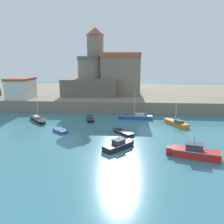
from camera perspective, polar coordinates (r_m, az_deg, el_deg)
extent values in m
plane|color=teal|center=(27.42, -0.40, -11.73)|extent=(200.00, 200.00, 0.00)
cube|color=gray|center=(68.20, 2.48, 4.51)|extent=(120.00, 40.00, 2.68)
cube|color=black|center=(43.96, -5.75, -1.76)|extent=(2.11, 3.65, 0.58)
cube|color=black|center=(42.03, -5.52, -2.45)|extent=(0.83, 0.74, 0.49)
cube|color=white|center=(43.90, -5.76, -1.45)|extent=(2.14, 3.68, 0.07)
cube|color=#997F5B|center=(43.88, -5.76, -1.35)|extent=(1.11, 0.47, 0.08)
cube|color=black|center=(29.59, 1.43, -8.95)|extent=(4.00, 4.16, 0.81)
cube|color=black|center=(31.24, 4.64, -7.78)|extent=(1.15, 1.14, 0.69)
cube|color=white|center=(29.45, 1.43, -8.29)|extent=(4.04, 4.20, 0.07)
cube|color=#333842|center=(29.49, 1.72, -7.67)|extent=(1.88, 1.89, 0.49)
cube|color=#2D333D|center=(29.39, 1.73, -7.15)|extent=(2.02, 2.04, 0.08)
cylinder|color=black|center=(29.22, 1.73, -6.25)|extent=(0.04, 0.04, 0.90)
cube|color=#284C9E|center=(37.50, -13.22, -4.77)|extent=(2.87, 2.72, 0.46)
cube|color=#284C9E|center=(38.81, -14.51, -4.23)|extent=(0.95, 0.97, 0.39)
cube|color=white|center=(37.44, -13.24, -4.49)|extent=(2.90, 2.74, 0.07)
cube|color=#997F5B|center=(37.42, -13.24, -4.37)|extent=(0.90, 1.01, 0.08)
cube|color=orange|center=(42.06, 16.53, -2.87)|extent=(3.77, 5.18, 0.68)
cube|color=orange|center=(44.17, 14.06, -1.96)|extent=(1.01, 0.96, 0.58)
cube|color=black|center=(41.98, 16.56, -2.47)|extent=(3.81, 5.23, 0.07)
cylinder|color=silver|center=(41.82, 16.38, 0.11)|extent=(0.10, 0.10, 3.65)
cylinder|color=silver|center=(41.38, 17.19, -1.90)|extent=(1.20, 2.05, 0.08)
cube|color=#333842|center=(41.56, 17.04, -2.35)|extent=(1.64, 1.84, 0.36)
cube|color=red|center=(29.06, 21.07, -10.10)|extent=(5.78, 3.21, 1.00)
cube|color=red|center=(29.13, 14.81, -9.58)|extent=(1.01, 1.13, 0.85)
cube|color=white|center=(28.88, 21.15, -9.26)|extent=(5.83, 3.24, 0.07)
cube|color=#333842|center=(28.74, 20.66, -8.51)|extent=(2.22, 1.79, 0.69)
cube|color=#2D333D|center=(28.61, 20.72, -7.79)|extent=(2.40, 1.92, 0.08)
cylinder|color=black|center=(28.44, 20.80, -6.87)|extent=(0.04, 0.04, 0.90)
cube|color=black|center=(35.56, 3.15, -5.40)|extent=(3.35, 3.58, 0.48)
cube|color=black|center=(37.11, 1.07, -4.59)|extent=(0.94, 0.92, 0.41)
cube|color=white|center=(35.49, 3.15, -5.09)|extent=(3.39, 3.61, 0.07)
cube|color=#997F5B|center=(35.47, 3.16, -4.97)|extent=(0.98, 0.89, 0.08)
cube|color=black|center=(34.18, 5.22, -6.13)|extent=(0.28, 0.28, 0.36)
cube|color=black|center=(45.24, -18.84, -1.94)|extent=(4.42, 4.77, 0.65)
cube|color=black|center=(42.55, -17.55, -2.78)|extent=(0.82, 0.81, 0.55)
cube|color=white|center=(45.17, -18.87, -1.59)|extent=(4.47, 4.82, 0.07)
cylinder|color=silver|center=(44.32, -18.91, 1.05)|extent=(0.10, 0.10, 4.32)
cylinder|color=silver|center=(45.65, -19.19, -0.71)|extent=(1.66, 1.86, 0.08)
cube|color=silver|center=(45.61, -19.10, -1.19)|extent=(1.67, 1.74, 0.36)
cube|color=#284C9E|center=(44.83, 6.45, -1.36)|extent=(6.32, 1.44, 0.77)
cube|color=#284C9E|center=(44.94, 2.09, -1.25)|extent=(0.57, 0.69, 0.65)
cube|color=white|center=(44.75, 6.46, -0.94)|extent=(6.38, 1.45, 0.07)
cylinder|color=silver|center=(44.24, 5.92, 2.01)|extent=(0.10, 0.10, 4.58)
cylinder|color=silver|center=(44.62, 7.48, -0.23)|extent=(2.83, 0.18, 0.08)
cube|color=silver|center=(44.70, 7.27, -0.69)|extent=(1.91, 0.92, 0.36)
cube|color=gray|center=(64.23, 2.44, 9.58)|extent=(10.17, 15.97, 9.82)
cube|color=#B25133|center=(64.13, 2.49, 14.50)|extent=(10.38, 16.29, 1.20)
cube|color=gray|center=(62.35, -4.26, 12.22)|extent=(3.97, 3.97, 15.84)
cone|color=#B25133|center=(62.86, -4.41, 20.38)|extent=(5.16, 5.16, 2.00)
cube|color=#685E4F|center=(61.59, -5.21, 6.83)|extent=(14.16, 14.16, 4.33)
cylinder|color=gray|center=(61.37, -5.25, 9.16)|extent=(7.59, 7.59, 9.36)
cylinder|color=#685E4F|center=(61.23, -5.36, 13.90)|extent=(7.97, 7.97, 0.80)
cube|color=silver|center=(57.85, -22.65, 5.51)|extent=(5.07, 6.69, 4.41)
cube|color=#9E472D|center=(57.62, -22.87, 7.93)|extent=(5.33, 7.02, 0.50)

